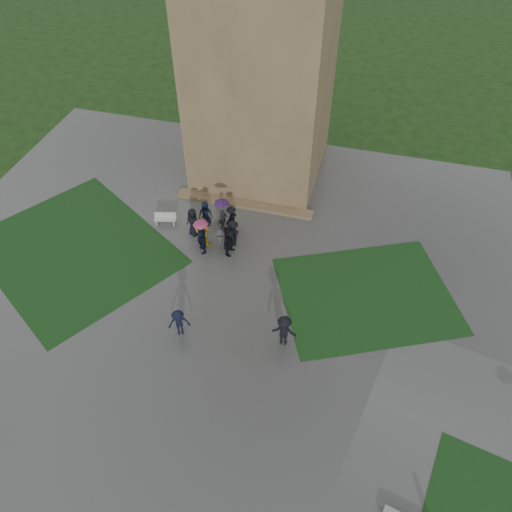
% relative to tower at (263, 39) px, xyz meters
% --- Properties ---
extents(ground, '(120.00, 120.00, 0.00)m').
position_rel_tower_xyz_m(ground, '(0.00, -15.00, -9.00)').
color(ground, black).
extents(plaza, '(34.00, 34.00, 0.02)m').
position_rel_tower_xyz_m(plaza, '(0.00, -13.00, -8.99)').
color(plaza, '#3C3C39').
rests_on(plaza, ground).
extents(lawn_inset_left, '(14.10, 13.46, 0.01)m').
position_rel_tower_xyz_m(lawn_inset_left, '(-8.50, -11.00, -8.97)').
color(lawn_inset_left, black).
rests_on(lawn_inset_left, plaza).
extents(lawn_inset_right, '(11.12, 10.15, 0.01)m').
position_rel_tower_xyz_m(lawn_inset_right, '(8.50, -10.00, -8.97)').
color(lawn_inset_right, black).
rests_on(lawn_inset_right, plaza).
extents(tower, '(8.00, 8.00, 18.00)m').
position_rel_tower_xyz_m(tower, '(0.00, 0.00, 0.00)').
color(tower, brown).
rests_on(tower, ground).
extents(tower_plinth, '(9.00, 0.80, 0.22)m').
position_rel_tower_xyz_m(tower_plinth, '(0.00, -4.40, -8.87)').
color(tower_plinth, brown).
rests_on(tower_plinth, plaza).
extents(bench, '(1.40, 0.73, 0.78)m').
position_rel_tower_xyz_m(bench, '(-4.22, -7.39, -8.58)').
color(bench, beige).
rests_on(bench, plaza).
extents(visitor_cluster, '(3.71, 3.78, 2.35)m').
position_rel_tower_xyz_m(visitor_cluster, '(-0.65, -8.10, -8.01)').
color(visitor_cluster, black).
rests_on(visitor_cluster, plaza).
extents(pedestrian_mid, '(1.22, 0.96, 1.67)m').
position_rel_tower_xyz_m(pedestrian_mid, '(-0.31, -14.96, -8.14)').
color(pedestrian_mid, black).
rests_on(pedestrian_mid, plaza).
extents(pedestrian_near, '(1.24, 0.65, 1.91)m').
position_rel_tower_xyz_m(pedestrian_near, '(4.84, -14.15, -8.03)').
color(pedestrian_near, black).
rests_on(pedestrian_near, plaza).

